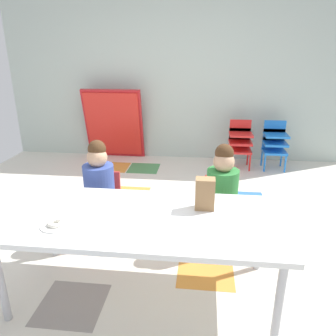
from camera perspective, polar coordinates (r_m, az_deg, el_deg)
ground_plane at (r=3.06m, az=-2.15°, el=-12.14°), size 5.29×4.90×0.02m
back_wall at (r=5.03m, az=1.98°, el=17.04°), size 5.29×0.10×2.71m
craft_table at (r=2.16m, az=-4.41°, el=-9.54°), size 1.81×0.82×0.60m
seated_child_near_camera at (r=2.84m, az=-11.99°, el=-2.43°), size 0.32×0.31×0.92m
seated_child_middle_seat at (r=2.71m, az=9.53°, el=-3.39°), size 0.32×0.31×0.92m
kid_chair_red_stack at (r=4.77m, az=12.57°, el=4.72°), size 0.32×0.30×0.68m
kid_chair_blue_stack at (r=4.85m, az=18.27°, el=4.43°), size 0.32×0.30×0.68m
folded_activity_table at (r=5.12m, az=-9.52°, el=7.59°), size 0.90×0.29×1.09m
paper_bag_brown at (r=2.20m, az=6.53°, el=-4.53°), size 0.13×0.09×0.22m
paper_plate_near_edge at (r=2.14m, az=-19.18°, el=-9.53°), size 0.18×0.18×0.01m
donut_powdered_on_plate at (r=2.13m, az=-19.24°, el=-9.14°), size 0.10×0.10×0.03m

